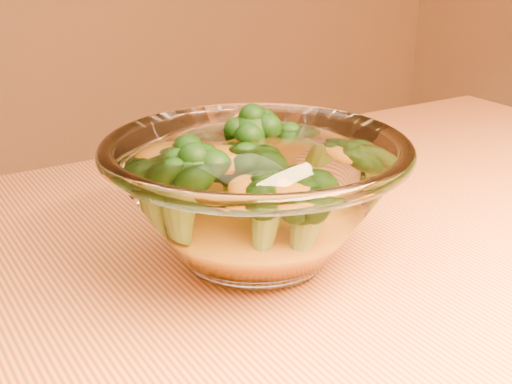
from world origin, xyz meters
TOP-DOWN VIEW (x-y plane):
  - glass_bowl at (0.02, 0.08)m, footprint 0.24×0.24m
  - cheese_sauce at (0.02, 0.08)m, footprint 0.13×0.13m
  - broccoli_heap at (0.01, 0.09)m, footprint 0.18×0.17m

SIDE VIEW (x-z plane):
  - cheese_sauce at x=0.02m, z-range 0.77..0.80m
  - glass_bowl at x=0.02m, z-range 0.75..0.86m
  - broccoli_heap at x=0.01m, z-range 0.78..0.87m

